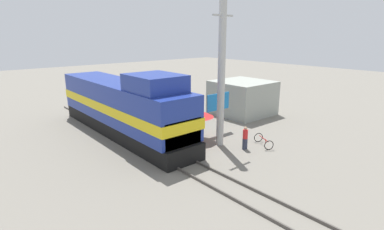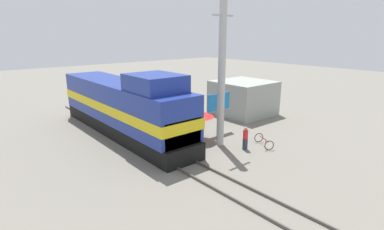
% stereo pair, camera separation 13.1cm
% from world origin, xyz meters
% --- Properties ---
extents(ground_plane, '(120.00, 120.00, 0.00)m').
position_xyz_m(ground_plane, '(0.00, 0.00, 0.00)').
color(ground_plane, slate).
extents(rail_near, '(0.08, 34.41, 0.15)m').
position_xyz_m(rail_near, '(-0.72, 0.00, 0.07)').
color(rail_near, '#4C4742').
rests_on(rail_near, ground_plane).
extents(rail_far, '(0.08, 34.41, 0.15)m').
position_xyz_m(rail_far, '(0.72, 0.00, 0.07)').
color(rail_far, '#4C4742').
rests_on(rail_far, ground_plane).
extents(locomotive, '(3.22, 16.20, 5.17)m').
position_xyz_m(locomotive, '(0.00, 4.89, 2.21)').
color(locomotive, black).
rests_on(locomotive, ground_plane).
extents(utility_pole, '(1.80, 0.50, 9.98)m').
position_xyz_m(utility_pole, '(4.07, -1.40, 5.03)').
color(utility_pole, '#B2B2AD').
rests_on(utility_pole, ground_plane).
extents(vendor_umbrella, '(2.48, 2.48, 2.33)m').
position_xyz_m(vendor_umbrella, '(3.54, 0.47, 2.04)').
color(vendor_umbrella, '#4C4C4C').
rests_on(vendor_umbrella, ground_plane).
extents(billboard_sign, '(2.35, 0.12, 3.16)m').
position_xyz_m(billboard_sign, '(5.97, 0.71, 2.35)').
color(billboard_sign, '#595959').
rests_on(billboard_sign, ground_plane).
extents(shrub_cluster, '(1.06, 1.06, 1.06)m').
position_xyz_m(shrub_cluster, '(3.29, 1.08, 0.53)').
color(shrub_cluster, '#2D722D').
rests_on(shrub_cluster, ground_plane).
extents(person_bystander, '(0.34, 0.34, 1.61)m').
position_xyz_m(person_bystander, '(4.75, -3.13, 0.87)').
color(person_bystander, '#2D3347').
rests_on(person_bystander, ground_plane).
extents(bicycle, '(1.37, 1.80, 0.68)m').
position_xyz_m(bicycle, '(6.24, -3.57, 0.35)').
color(bicycle, black).
rests_on(bicycle, ground_plane).
extents(building_block_distant, '(5.04, 5.01, 3.25)m').
position_xyz_m(building_block_distant, '(11.82, 3.20, 1.63)').
color(building_block_distant, '#999E93').
rests_on(building_block_distant, ground_plane).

